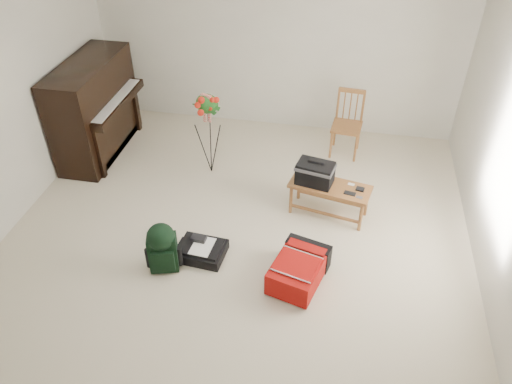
% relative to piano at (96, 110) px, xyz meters
% --- Properties ---
extents(floor, '(5.00, 5.50, 0.01)m').
position_rel_piano_xyz_m(floor, '(2.19, -1.60, -0.60)').
color(floor, '#BFB49A').
rests_on(floor, ground).
extents(ceiling, '(5.00, 5.50, 0.01)m').
position_rel_piano_xyz_m(ceiling, '(2.19, -1.60, 1.90)').
color(ceiling, white).
rests_on(ceiling, wall_back).
extents(wall_back, '(5.00, 0.04, 2.50)m').
position_rel_piano_xyz_m(wall_back, '(2.19, 1.15, 0.65)').
color(wall_back, beige).
rests_on(wall_back, floor).
extents(piano, '(0.71, 1.50, 1.25)m').
position_rel_piano_xyz_m(piano, '(0.00, 0.00, 0.00)').
color(piano, black).
rests_on(piano, floor).
extents(bench, '(0.95, 0.53, 0.69)m').
position_rel_piano_xyz_m(bench, '(3.00, -0.80, -0.11)').
color(bench, '#966031').
rests_on(bench, floor).
extents(dining_chair, '(0.41, 0.41, 0.87)m').
position_rel_piano_xyz_m(dining_chair, '(3.24, 0.56, -0.17)').
color(dining_chair, '#966031').
rests_on(dining_chair, floor).
extents(red_suitcase, '(0.59, 0.76, 0.28)m').
position_rel_piano_xyz_m(red_suitcase, '(2.92, -1.83, -0.45)').
color(red_suitcase, '#B5070E').
rests_on(red_suitcase, floor).
extents(black_duffel, '(0.51, 0.42, 0.20)m').
position_rel_piano_xyz_m(black_duffel, '(1.89, -1.72, -0.53)').
color(black_duffel, black).
rests_on(black_duffel, floor).
extents(green_backpack, '(0.32, 0.30, 0.56)m').
position_rel_piano_xyz_m(green_backpack, '(1.57, -1.97, -0.29)').
color(green_backpack, black).
rests_on(green_backpack, floor).
extents(flower_stand, '(0.45, 0.45, 1.12)m').
position_rel_piano_xyz_m(flower_stand, '(1.59, -0.22, -0.05)').
color(flower_stand, black).
rests_on(flower_stand, floor).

